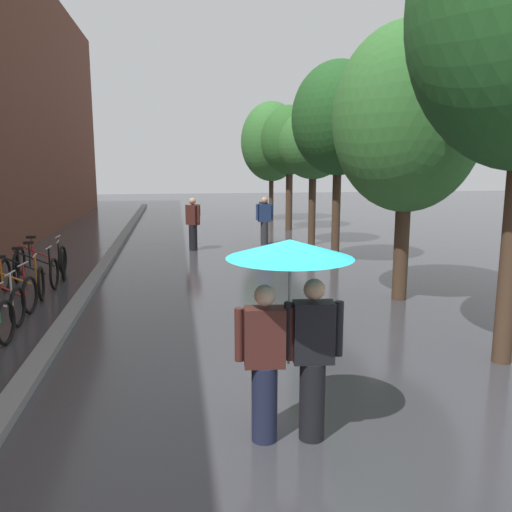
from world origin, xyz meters
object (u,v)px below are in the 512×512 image
Objects in this scene: street_tree_4 at (290,141)px; street_tree_5 at (271,142)px; parked_bicycle_2 at (1,294)px; pedestrian_walking_far at (264,219)px; parked_bicycle_5 at (40,266)px; couple_under_umbrella at (290,303)px; parked_bicycle_6 at (41,259)px; pedestrian_walking_midground at (193,222)px; parked_bicycle_4 at (30,273)px; street_tree_3 at (313,145)px; parked_bicycle_3 at (13,284)px; street_tree_1 at (408,119)px; street_tree_2 at (339,119)px.

street_tree_4 is 0.91× the size of street_tree_5.
pedestrian_walking_far is at bearing 49.65° from parked_bicycle_2.
parked_bicycle_5 is at bearing -123.01° from street_tree_5.
parked_bicycle_5 is 8.91m from couple_under_umbrella.
parked_bicycle_6 is 0.67× the size of pedestrian_walking_midground.
couple_under_umbrella is at bearing -102.09° from street_tree_4.
parked_bicycle_2 is at bearing -91.04° from parked_bicycle_4.
parked_bicycle_3 is at bearing -140.92° from street_tree_3.
street_tree_1 is 4.66× the size of parked_bicycle_2.
street_tree_4 is 4.24× the size of parked_bicycle_5.
street_tree_4 is at bearing 77.91° from couple_under_umbrella.
parked_bicycle_4 is at bearing 88.96° from parked_bicycle_2.
street_tree_3 is 2.17× the size of couple_under_umbrella.
street_tree_1 is 4.64× the size of parked_bicycle_5.
pedestrian_walking_midground reaches higher than parked_bicycle_6.
couple_under_umbrella is (4.25, -6.95, 1.05)m from parked_bicycle_4.
parked_bicycle_3 is (-0.02, 0.80, 0.00)m from parked_bicycle_2.
street_tree_2 is 1.08× the size of street_tree_4.
street_tree_3 reaches higher than pedestrian_walking_far.
street_tree_4 reaches higher than couple_under_umbrella.
parked_bicycle_4 is at bearing -166.60° from street_tree_2.
couple_under_umbrella reaches higher than parked_bicycle_6.
street_tree_4 reaches higher than parked_bicycle_5.
street_tree_3 is 3.85× the size of parked_bicycle_2.
street_tree_3 reaches higher than parked_bicycle_6.
street_tree_1 reaches higher than street_tree_3.
street_tree_4 is at bearing 89.63° from street_tree_1.
parked_bicycle_5 is 0.73× the size of pedestrian_walking_far.
parked_bicycle_4 is at bearing -121.29° from street_tree_5.
street_tree_5 is (-0.08, 7.20, 0.32)m from street_tree_3.
street_tree_3 is at bearing 24.30° from parked_bicycle_6.
parked_bicycle_5 is (-7.61, 2.74, -3.20)m from street_tree_1.
street_tree_1 is at bearing -19.83° from parked_bicycle_5.
street_tree_1 is 1.21× the size of street_tree_3.
parked_bicycle_4 is 0.94× the size of parked_bicycle_5.
couple_under_umbrella is at bearing -63.00° from parked_bicycle_6.
parked_bicycle_6 is 9.78m from couple_under_umbrella.
street_tree_2 is at bearing -92.36° from street_tree_4.
parked_bicycle_6 is 0.54× the size of couple_under_umbrella.
pedestrian_walking_far is at bearing 110.27° from street_tree_2.
parked_bicycle_2 and parked_bicycle_5 have the same top height.
pedestrian_walking_far is (6.22, 3.65, 0.48)m from parked_bicycle_6.
parked_bicycle_2 is 7.49m from pedestrian_walking_midground.
street_tree_4 reaches higher than pedestrian_walking_midground.
parked_bicycle_3 is 1.83m from parked_bicycle_5.
street_tree_1 is at bearing -86.38° from street_tree_2.
street_tree_3 is at bearing -90.84° from street_tree_4.
pedestrian_walking_far reaches higher than parked_bicycle_3.
street_tree_1 reaches higher than pedestrian_walking_far.
parked_bicycle_2 is 9.42m from pedestrian_walking_far.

